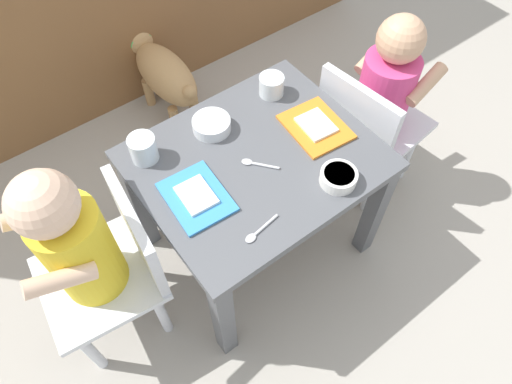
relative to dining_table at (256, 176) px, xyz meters
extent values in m
plane|color=#9E998E|center=(0.00, 0.00, -0.36)|extent=(7.00, 7.00, 0.00)
cube|color=#515459|center=(0.00, 0.00, 0.07)|extent=(0.59, 0.49, 0.03)
cube|color=#515459|center=(-0.27, -0.22, -0.15)|extent=(0.04, 0.04, 0.41)
cube|color=#515459|center=(0.27, -0.22, -0.15)|extent=(0.04, 0.04, 0.41)
cube|color=#515459|center=(-0.27, 0.22, -0.15)|extent=(0.04, 0.04, 0.41)
cube|color=#515459|center=(0.27, 0.22, -0.15)|extent=(0.04, 0.04, 0.41)
cube|color=silver|center=(-0.47, 0.04, -0.09)|extent=(0.31, 0.31, 0.02)
cube|color=silver|center=(-0.34, 0.02, 0.03)|extent=(0.05, 0.27, 0.22)
cylinder|color=yellow|center=(-0.47, 0.04, 0.05)|extent=(0.15, 0.15, 0.28)
sphere|color=beige|center=(-0.48, 0.04, 0.25)|extent=(0.14, 0.14, 0.14)
cylinder|color=silver|center=(-0.55, 0.15, -0.23)|extent=(0.03, 0.03, 0.26)
cylinder|color=silver|center=(-0.58, -0.05, -0.23)|extent=(0.03, 0.03, 0.26)
cylinder|color=silver|center=(-0.36, 0.12, -0.23)|extent=(0.03, 0.03, 0.26)
cylinder|color=silver|center=(-0.38, -0.07, -0.23)|extent=(0.03, 0.03, 0.26)
cylinder|color=beige|center=(-0.51, 0.13, 0.12)|extent=(0.15, 0.06, 0.09)
cylinder|color=beige|center=(-0.52, -0.05, 0.12)|extent=(0.15, 0.06, 0.09)
cube|color=silver|center=(0.47, -0.01, -0.09)|extent=(0.31, 0.31, 0.02)
cube|color=silver|center=(0.34, -0.02, 0.03)|extent=(0.05, 0.27, 0.22)
cylinder|color=#D83F7F|center=(0.47, -0.01, 0.04)|extent=(0.16, 0.16, 0.24)
sphere|color=tan|center=(0.48, 0.00, 0.22)|extent=(0.13, 0.13, 0.13)
cylinder|color=silver|center=(0.58, -0.09, -0.23)|extent=(0.03, 0.03, 0.26)
cylinder|color=silver|center=(0.55, 0.10, -0.23)|extent=(0.03, 0.03, 0.26)
cylinder|color=silver|center=(0.38, -0.12, -0.23)|extent=(0.03, 0.03, 0.26)
cylinder|color=silver|center=(0.36, 0.08, -0.23)|extent=(0.03, 0.03, 0.26)
cylinder|color=tan|center=(0.52, -0.09, 0.10)|extent=(0.15, 0.06, 0.09)
cylinder|color=tan|center=(0.50, 0.09, 0.10)|extent=(0.15, 0.06, 0.09)
ellipsoid|color=tan|center=(0.09, 0.67, -0.17)|extent=(0.16, 0.35, 0.17)
sphere|color=tan|center=(0.09, 0.87, -0.12)|extent=(0.13, 0.13, 0.13)
sphere|color=black|center=(0.09, 0.92, -0.13)|extent=(0.06, 0.06, 0.06)
torus|color=green|center=(0.09, 0.84, -0.14)|extent=(0.11, 0.03, 0.11)
sphere|color=tan|center=(0.09, 0.51, -0.13)|extent=(0.05, 0.05, 0.05)
cylinder|color=tan|center=(0.13, 0.77, -0.30)|extent=(0.04, 0.04, 0.12)
cylinder|color=tan|center=(0.04, 0.77, -0.30)|extent=(0.04, 0.04, 0.12)
cylinder|color=tan|center=(0.14, 0.58, -0.30)|extent=(0.04, 0.04, 0.12)
cylinder|color=tan|center=(0.05, 0.58, -0.30)|extent=(0.04, 0.04, 0.12)
cube|color=#388CD8|center=(-0.19, -0.01, 0.08)|extent=(0.14, 0.18, 0.01)
cube|color=white|center=(-0.19, -0.01, 0.09)|extent=(0.08, 0.10, 0.01)
cube|color=orange|center=(0.19, -0.01, 0.08)|extent=(0.16, 0.19, 0.01)
cube|color=white|center=(0.19, -0.01, 0.09)|extent=(0.09, 0.10, 0.01)
cylinder|color=white|center=(0.17, 0.16, 0.11)|extent=(0.07, 0.07, 0.06)
cylinder|color=silver|center=(0.17, 0.16, 0.09)|extent=(0.06, 0.06, 0.03)
cylinder|color=white|center=(-0.22, 0.17, 0.11)|extent=(0.07, 0.07, 0.07)
cylinder|color=silver|center=(-0.22, 0.17, 0.10)|extent=(0.06, 0.06, 0.05)
cylinder|color=white|center=(0.11, -0.18, 0.09)|extent=(0.09, 0.09, 0.03)
cylinder|color=#4C8C33|center=(0.11, -0.18, 0.11)|extent=(0.07, 0.07, 0.01)
cylinder|color=white|center=(-0.04, 0.15, 0.10)|extent=(0.10, 0.10, 0.03)
cylinder|color=gold|center=(-0.04, 0.15, 0.11)|extent=(0.08, 0.08, 0.01)
cylinder|color=silver|center=(0.00, -0.04, 0.08)|extent=(0.05, 0.06, 0.01)
ellipsoid|color=silver|center=(-0.03, 0.00, 0.08)|extent=(0.03, 0.03, 0.01)
cylinder|color=silver|center=(-0.10, -0.17, 0.08)|extent=(0.08, 0.02, 0.01)
ellipsoid|color=silver|center=(-0.15, -0.18, 0.08)|extent=(0.03, 0.02, 0.01)
camera|label=1|loc=(-0.44, -0.59, 0.99)|focal=32.62mm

